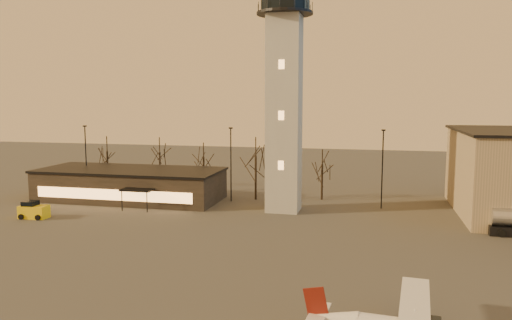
# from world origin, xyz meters

# --- Properties ---
(ground) EXTENTS (220.00, 220.00, 0.00)m
(ground) POSITION_xyz_m (0.00, 0.00, 0.00)
(ground) COLOR #403D3B
(ground) RESTS_ON ground
(control_tower) EXTENTS (6.80, 6.80, 32.60)m
(control_tower) POSITION_xyz_m (0.00, 30.00, 16.33)
(control_tower) COLOR #A29F99
(control_tower) RESTS_ON ground
(terminal) EXTENTS (25.40, 12.20, 4.30)m
(terminal) POSITION_xyz_m (-21.99, 31.98, 2.16)
(terminal) COLOR black
(terminal) RESTS_ON ground
(light_poles) EXTENTS (58.50, 12.25, 10.14)m
(light_poles) POSITION_xyz_m (0.50, 31.00, 5.41)
(light_poles) COLOR black
(light_poles) RESTS_ON ground
(tree_row) EXTENTS (37.20, 9.20, 8.80)m
(tree_row) POSITION_xyz_m (-13.70, 39.16, 5.94)
(tree_row) COLOR black
(tree_row) RESTS_ON ground
(service_cart) EXTENTS (3.31, 2.20, 2.04)m
(service_cart) POSITION_xyz_m (-27.98, 19.32, 0.78)
(service_cart) COLOR yellow
(service_cart) RESTS_ON ground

